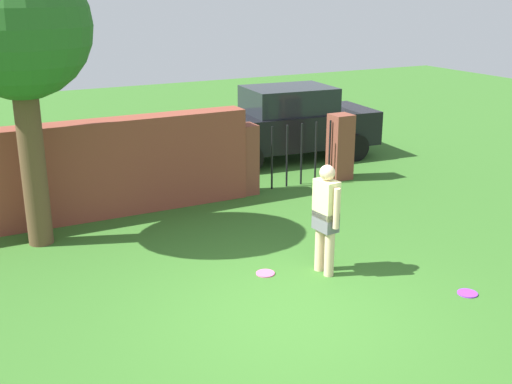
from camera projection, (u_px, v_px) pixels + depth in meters
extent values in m
plane|color=#336623|center=(290.00, 317.00, 7.98)|extent=(40.00, 40.00, 0.00)
cube|color=brown|center=(79.00, 172.00, 11.10)|extent=(6.28, 0.50, 1.75)
cylinder|color=brown|center=(32.00, 159.00, 9.87)|extent=(0.39, 0.39, 2.82)
sphere|color=#286023|center=(17.00, 26.00, 9.26)|extent=(2.16, 2.16, 2.16)
cylinder|color=beige|center=(330.00, 248.00, 9.02)|extent=(0.14, 0.14, 0.85)
cylinder|color=beige|center=(320.00, 243.00, 9.19)|extent=(0.14, 0.14, 0.85)
cube|color=slate|center=(326.00, 221.00, 8.99)|extent=(0.25, 0.38, 0.28)
cube|color=beige|center=(326.00, 199.00, 8.89)|extent=(0.25, 0.38, 0.55)
sphere|color=beige|center=(327.00, 173.00, 8.77)|extent=(0.22, 0.22, 0.22)
cylinder|color=beige|center=(336.00, 209.00, 8.73)|extent=(0.09, 0.09, 0.58)
cylinder|color=beige|center=(316.00, 200.00, 9.09)|extent=(0.09, 0.09, 0.58)
cube|color=brown|center=(245.00, 159.00, 12.57)|extent=(0.44, 0.44, 1.40)
cube|color=brown|center=(340.00, 147.00, 13.57)|extent=(0.44, 0.44, 1.40)
cylinder|color=black|center=(257.00, 160.00, 12.71)|extent=(0.04, 0.04, 1.30)
cylinder|color=black|center=(272.00, 158.00, 12.86)|extent=(0.04, 0.04, 1.30)
cylinder|color=black|center=(287.00, 156.00, 13.01)|extent=(0.04, 0.04, 1.30)
cylinder|color=black|center=(301.00, 154.00, 13.16)|extent=(0.04, 0.04, 1.30)
cylinder|color=black|center=(316.00, 152.00, 13.32)|extent=(0.04, 0.04, 1.30)
cylinder|color=black|center=(330.00, 150.00, 13.47)|extent=(0.04, 0.04, 1.30)
cube|color=black|center=(288.00, 129.00, 15.21)|extent=(4.32, 2.03, 0.80)
cube|color=#1E2328|center=(289.00, 100.00, 14.99)|extent=(2.11, 1.65, 0.60)
cylinder|color=black|center=(321.00, 133.00, 16.58)|extent=(0.66, 0.27, 0.64)
cylinder|color=black|center=(355.00, 147.00, 15.09)|extent=(0.66, 0.27, 0.64)
cylinder|color=black|center=(223.00, 142.00, 15.57)|extent=(0.66, 0.27, 0.64)
cylinder|color=black|center=(249.00, 159.00, 14.08)|extent=(0.66, 0.27, 0.64)
cylinder|color=pink|center=(265.00, 273.00, 9.18)|extent=(0.27, 0.27, 0.02)
cylinder|color=purple|center=(467.00, 293.00, 8.58)|extent=(0.27, 0.27, 0.02)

